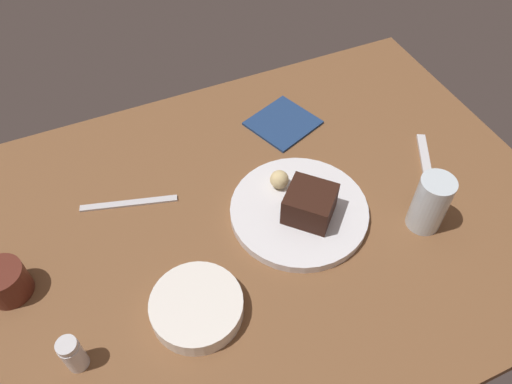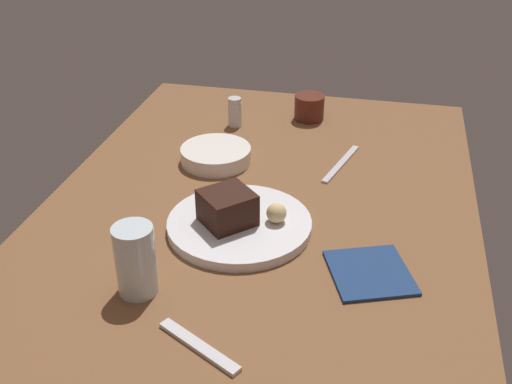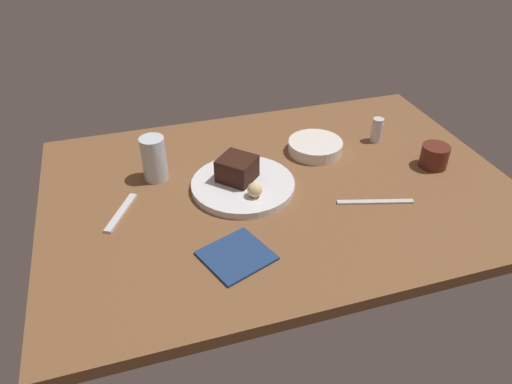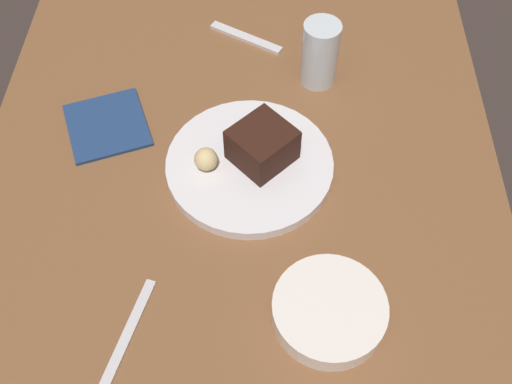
% 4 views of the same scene
% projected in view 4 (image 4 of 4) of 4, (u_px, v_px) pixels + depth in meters
% --- Properties ---
extents(dining_table, '(1.20, 0.84, 0.03)m').
position_uv_depth(dining_table, '(236.00, 223.00, 0.93)').
color(dining_table, brown).
rests_on(dining_table, ground).
extents(dessert_plate, '(0.27, 0.27, 0.02)m').
position_uv_depth(dessert_plate, '(250.00, 165.00, 0.96)').
color(dessert_plate, silver).
rests_on(dessert_plate, dining_table).
extents(chocolate_cake_slice, '(0.12, 0.12, 0.06)m').
position_uv_depth(chocolate_cake_slice, '(262.00, 145.00, 0.93)').
color(chocolate_cake_slice, black).
rests_on(chocolate_cake_slice, dessert_plate).
extents(bread_roll, '(0.04, 0.04, 0.04)m').
position_uv_depth(bread_roll, '(206.00, 159.00, 0.93)').
color(bread_roll, '#DBC184').
rests_on(bread_roll, dessert_plate).
extents(water_glass, '(0.06, 0.06, 0.12)m').
position_uv_depth(water_glass, '(320.00, 53.00, 1.04)').
color(water_glass, silver).
rests_on(water_glass, dining_table).
extents(side_bowl, '(0.16, 0.16, 0.03)m').
position_uv_depth(side_bowl, '(329.00, 311.00, 0.81)').
color(side_bowl, white).
rests_on(side_bowl, dining_table).
extents(dessert_spoon, '(0.09, 0.14, 0.01)m').
position_uv_depth(dessert_spoon, '(244.00, 38.00, 1.14)').
color(dessert_spoon, silver).
rests_on(dessert_spoon, dining_table).
extents(butter_knife, '(0.19, 0.06, 0.01)m').
position_uv_depth(butter_knife, '(124.00, 343.00, 0.80)').
color(butter_knife, silver).
rests_on(butter_knife, dining_table).
extents(folded_napkin, '(0.17, 0.17, 0.01)m').
position_uv_depth(folded_napkin, '(107.00, 125.00, 1.02)').
color(folded_napkin, navy).
rests_on(folded_napkin, dining_table).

